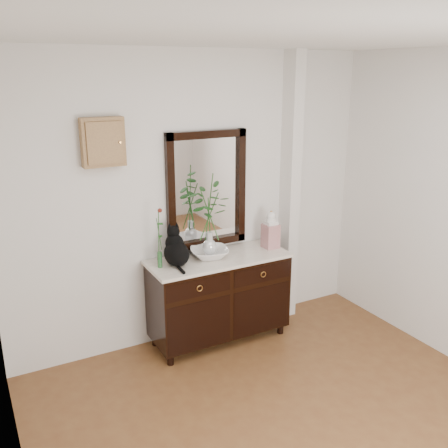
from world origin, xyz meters
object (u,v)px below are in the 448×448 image
sideboard (219,294)px  lotus_bowl (210,253)px  ginger_jar (271,229)px  cat (176,246)px

sideboard → lotus_bowl: 0.43m
sideboard → ginger_jar: size_ratio=3.54×
ginger_jar → lotus_bowl: bearing=176.8°
sideboard → ginger_jar: bearing=0.3°
lotus_bowl → ginger_jar: ginger_jar is taller
cat → ginger_jar: 0.99m
sideboard → lotus_bowl: (-0.08, 0.04, 0.42)m
sideboard → ginger_jar: 0.80m
lotus_bowl → ginger_jar: (0.65, -0.04, 0.14)m
lotus_bowl → cat: bearing=-175.0°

